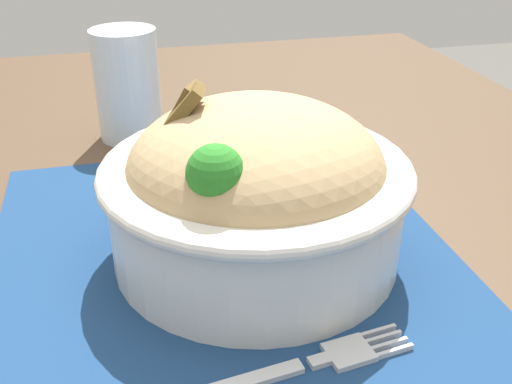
{
  "coord_description": "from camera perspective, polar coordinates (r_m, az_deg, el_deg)",
  "views": [
    {
      "loc": [
        0.3,
        -0.05,
        0.96
      ],
      "look_at": [
        -0.05,
        0.04,
        0.77
      ],
      "focal_mm": 42.35,
      "sensor_mm": 36.0,
      "label": 1
    }
  ],
  "objects": [
    {
      "name": "drinking_glass",
      "position": [
        0.64,
        -11.98,
        9.28
      ],
      "size": [
        0.07,
        0.07,
        0.11
      ],
      "color": "silver",
      "rests_on": "table"
    },
    {
      "name": "fork",
      "position": [
        0.35,
        5.66,
        -15.7
      ],
      "size": [
        0.03,
        0.13,
        0.0
      ],
      "color": "#BCBCBC",
      "rests_on": "placemat"
    },
    {
      "name": "table",
      "position": [
        0.43,
        -3.16,
        -16.78
      ],
      "size": [
        1.31,
        0.88,
        0.71
      ],
      "color": "#4C3826",
      "rests_on": "ground_plane"
    },
    {
      "name": "placemat",
      "position": [
        0.39,
        -1.48,
        -10.57
      ],
      "size": [
        0.47,
        0.33,
        0.0
      ],
      "primitive_type": "cube",
      "rotation": [
        0.0,
        0.0,
        -0.0
      ],
      "color": "navy",
      "rests_on": "table"
    },
    {
      "name": "bowl",
      "position": [
        0.41,
        -0.04,
        0.43
      ],
      "size": [
        0.24,
        0.24,
        0.13
      ],
      "color": "silver",
      "rests_on": "placemat"
    }
  ]
}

